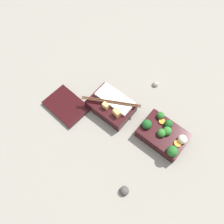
# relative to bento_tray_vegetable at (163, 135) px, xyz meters

# --- Properties ---
(ground_plane) EXTENTS (3.00, 3.00, 0.00)m
(ground_plane) POSITION_rel_bento_tray_vegetable_xyz_m (0.12, 0.00, -0.03)
(ground_plane) COLOR gray
(bento_tray_vegetable) EXTENTS (0.17, 0.12, 0.08)m
(bento_tray_vegetable) POSITION_rel_bento_tray_vegetable_xyz_m (0.00, 0.00, 0.00)
(bento_tray_vegetable) COLOR black
(bento_tray_vegetable) RESTS_ON ground_plane
(bento_tray_rice) EXTENTS (0.21, 0.12, 0.07)m
(bento_tray_rice) POSITION_rel_bento_tray_vegetable_xyz_m (0.23, 0.03, -0.00)
(bento_tray_rice) COLOR black
(bento_tray_rice) RESTS_ON ground_plane
(bento_lid) EXTENTS (0.17, 0.13, 0.01)m
(bento_lid) POSITION_rel_bento_tray_vegetable_xyz_m (0.38, 0.13, -0.02)
(bento_lid) COLOR black
(bento_lid) RESTS_ON ground_plane
(pebble_0) EXTENTS (0.02, 0.02, 0.02)m
(pebble_0) POSITION_rel_bento_tray_vegetable_xyz_m (0.15, -0.18, -0.02)
(pebble_0) COLOR gray
(pebble_0) RESTS_ON ground_plane
(pebble_1) EXTENTS (0.03, 0.03, 0.03)m
(pebble_1) POSITION_rel_bento_tray_vegetable_xyz_m (-0.01, 0.24, -0.02)
(pebble_1) COLOR #474442
(pebble_1) RESTS_ON ground_plane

